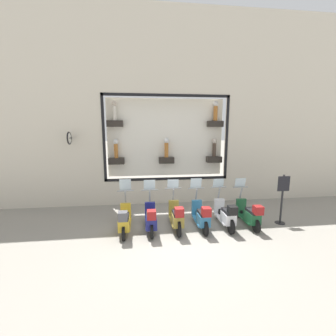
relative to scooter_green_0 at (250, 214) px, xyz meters
name	(u,v)px	position (x,y,z in m)	size (l,w,h in m)	color
ground_plane	(179,236)	(-0.45, 2.62, -0.46)	(120.00, 120.00, 0.00)	gray
building_facade	(167,108)	(3.15, 2.62, 3.94)	(1.19, 36.00, 8.64)	beige
scooter_green_0	(250,214)	(0.00, 0.00, 0.00)	(1.79, 0.61, 1.59)	black
scooter_white_1	(226,215)	(0.01, 0.88, 0.02)	(1.80, 0.60, 1.59)	black
scooter_teal_2	(202,216)	(0.01, 1.77, 0.01)	(1.80, 0.60, 1.63)	black
scooter_olive_3	(177,217)	(0.01, 2.65, 0.02)	(1.81, 0.61, 1.61)	black
scooter_navy_4	(151,219)	(0.00, 3.53, 0.00)	(1.79, 0.60, 1.62)	black
scooter_yellow_5	(125,220)	(0.00, 4.41, 0.00)	(1.79, 0.61, 1.68)	black
shop_sign_post	(282,197)	(0.12, -1.29, 0.54)	(0.36, 0.45, 1.84)	#232326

